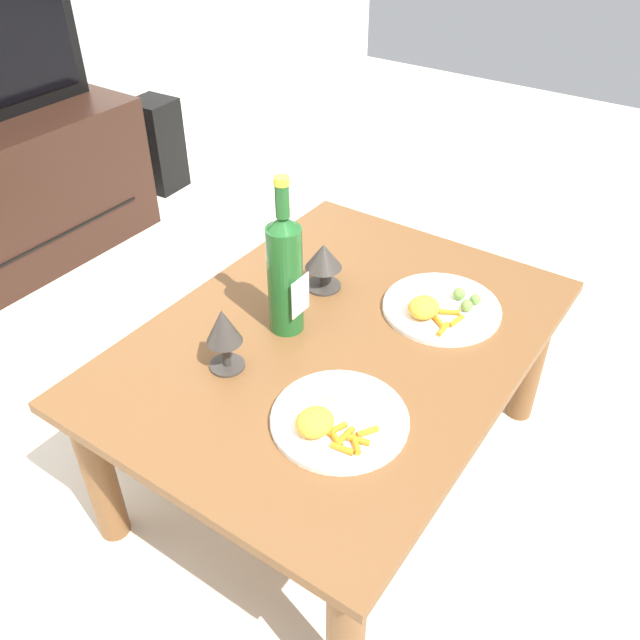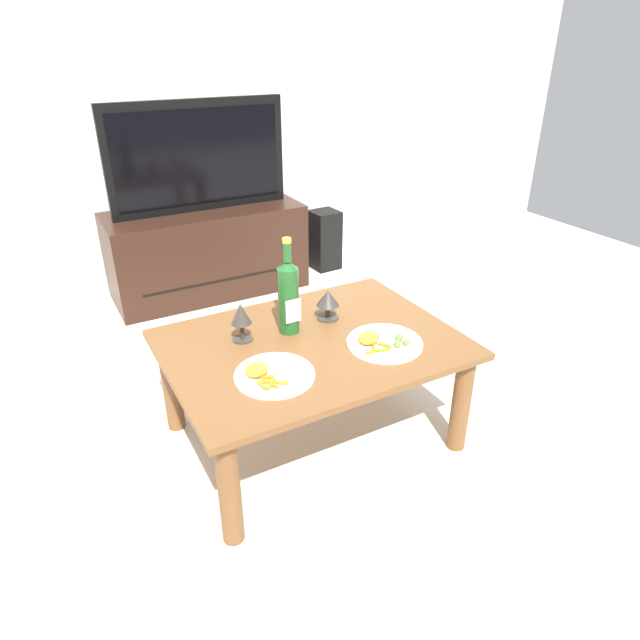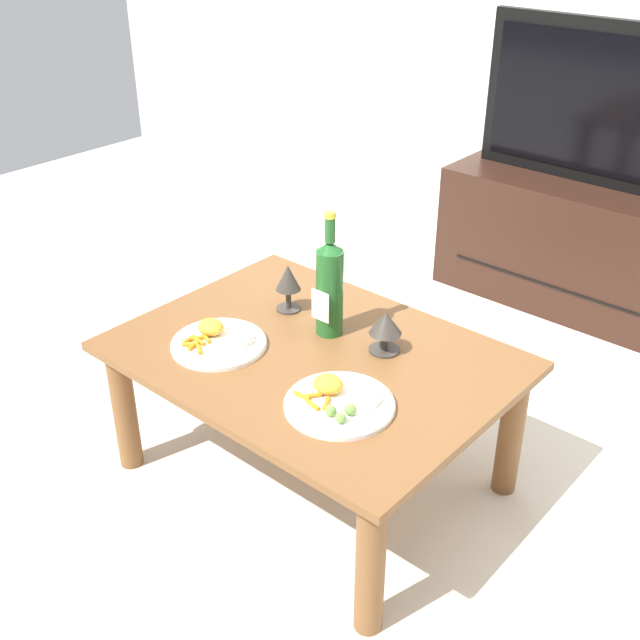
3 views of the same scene
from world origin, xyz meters
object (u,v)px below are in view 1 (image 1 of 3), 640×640
Objects in this scene: dinner_plate_left at (337,418)px; dining_table at (337,361)px; dinner_plate_right at (440,306)px; floor_speaker at (157,145)px; wine_bottle at (285,271)px; goblet_right at (323,259)px; goblet_left at (223,330)px.

dining_table is at bearing 32.90° from dinner_plate_left.
dining_table is 3.81× the size of dinner_plate_right.
dining_table is 0.27m from dinner_plate_right.
dinner_plate_left is at bearing -127.63° from floor_speaker.
wine_bottle is 0.19m from goblet_right.
dinner_plate_right reaches higher than floor_speaker.
floor_speaker is 1.44× the size of dinner_plate_right.
dining_table is 7.14× the size of goblet_left.
dining_table is 8.73× the size of goblet_right.
goblet_right is at bearing -122.42° from floor_speaker.
goblet_left reaches higher than dinner_plate_left.
wine_bottle reaches higher than dinner_plate_right.
dinner_plate_left is at bearing 179.88° from dinner_plate_right.
goblet_right is 0.47m from dinner_plate_left.
dinner_plate_left reaches higher than floor_speaker.
wine_bottle reaches higher than dining_table.
dinner_plate_right is (0.43, -0.28, -0.08)m from goblet_left.
goblet_left is 0.53× the size of dinner_plate_right.
goblet_right reaches higher than floor_speaker.
dinner_plate_left is at bearing -147.10° from dining_table.
dining_table is at bearing 145.61° from dinner_plate_right.
dinner_plate_right is (0.25, -0.26, -0.14)m from wine_bottle.
floor_speaker is at bearing 55.87° from dinner_plate_left.
goblet_left is 0.36m from goblet_right.
dinner_plate_left is (-0.22, -0.15, 0.09)m from dining_table.
dinner_plate_left is (-0.01, -0.28, -0.09)m from goblet_left.
floor_speaker is 1.08× the size of wine_bottle.
dinner_plate_left is 0.97× the size of dinner_plate_right.
goblet_left is at bearing 172.76° from wine_bottle.
goblet_left is at bearing 146.85° from dinner_plate_right.
floor_speaker is 3.30× the size of goblet_right.
dinner_plate_right is at bearing -116.25° from floor_speaker.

